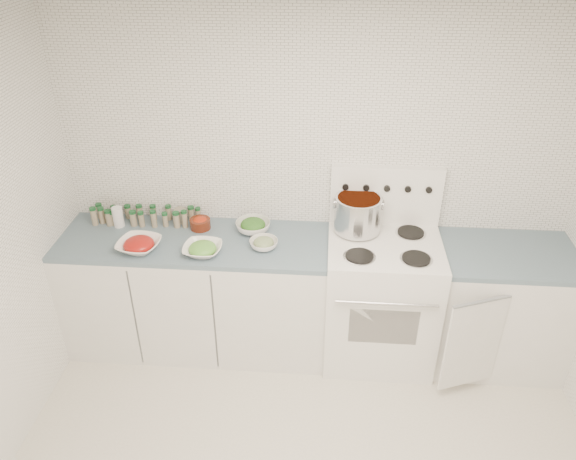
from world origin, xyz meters
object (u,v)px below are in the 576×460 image
Objects in this scene: stove at (380,296)px; stock_pot at (358,212)px; bowl_snowpea at (203,249)px; bowl_tomato at (139,245)px.

stock_pot is (-0.19, 0.16, 0.58)m from stove.
stock_pot reaches higher than bowl_snowpea.
stock_pot reaches higher than bowl_tomato.
stove is at bearing -39.32° from stock_pot.
bowl_snowpea is (0.43, -0.01, -0.00)m from bowl_tomato.
stove reaches higher than stock_pot.
bowl_tomato is 1.19× the size of bowl_snowpea.
bowl_tomato is at bearing -174.77° from stove.
bowl_snowpea is (-1.01, -0.32, -0.14)m from stock_pot.
stove is 5.14× the size of bowl_snowpea.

